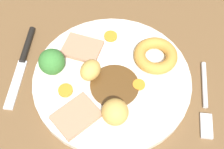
% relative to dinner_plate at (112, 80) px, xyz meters
% --- Properties ---
extents(dining_table, '(1.20, 0.84, 0.04)m').
position_rel_dinner_plate_xyz_m(dining_table, '(-0.03, 0.01, -0.02)').
color(dining_table, brown).
rests_on(dining_table, ground).
extents(dinner_plate, '(0.29, 0.29, 0.01)m').
position_rel_dinner_plate_xyz_m(dinner_plate, '(0.00, 0.00, 0.00)').
color(dinner_plate, silver).
rests_on(dinner_plate, dining_table).
extents(gravy_pool, '(0.09, 0.09, 0.00)m').
position_rel_dinner_plate_xyz_m(gravy_pool, '(-0.01, 0.02, 0.01)').
color(gravy_pool, '#563819').
rests_on(gravy_pool, dinner_plate).
extents(meat_slice_main, '(0.08, 0.07, 0.01)m').
position_rel_dinner_plate_xyz_m(meat_slice_main, '(0.07, -0.05, 0.01)').
color(meat_slice_main, tan).
rests_on(meat_slice_main, dinner_plate).
extents(meat_slice_under, '(0.09, 0.09, 0.01)m').
position_rel_dinner_plate_xyz_m(meat_slice_under, '(0.04, 0.09, 0.01)').
color(meat_slice_under, tan).
rests_on(meat_slice_under, dinner_plate).
extents(yorkshire_pudding, '(0.08, 0.08, 0.02)m').
position_rel_dinner_plate_xyz_m(yorkshire_pudding, '(-0.07, -0.06, 0.02)').
color(yorkshire_pudding, '#C68938').
rests_on(yorkshire_pudding, dinner_plate).
extents(roast_potato_left, '(0.06, 0.06, 0.04)m').
position_rel_dinner_plate_xyz_m(roast_potato_left, '(-0.02, 0.08, 0.03)').
color(roast_potato_left, tan).
rests_on(roast_potato_left, dinner_plate).
extents(roast_potato_right, '(0.05, 0.05, 0.03)m').
position_rel_dinner_plate_xyz_m(roast_potato_right, '(0.04, 0.00, 0.02)').
color(roast_potato_right, tan).
rests_on(roast_potato_right, dinner_plate).
extents(carrot_coin_front, '(0.03, 0.03, 0.01)m').
position_rel_dinner_plate_xyz_m(carrot_coin_front, '(0.08, 0.04, 0.01)').
color(carrot_coin_front, orange).
rests_on(carrot_coin_front, dinner_plate).
extents(carrot_coin_back, '(0.03, 0.03, 0.01)m').
position_rel_dinner_plate_xyz_m(carrot_coin_back, '(0.02, -0.09, 0.01)').
color(carrot_coin_back, orange).
rests_on(carrot_coin_back, dinner_plate).
extents(carrot_coin_side, '(0.02, 0.02, 0.00)m').
position_rel_dinner_plate_xyz_m(carrot_coin_side, '(-0.05, 0.00, 0.01)').
color(carrot_coin_side, orange).
rests_on(carrot_coin_side, dinner_plate).
extents(broccoli_floret, '(0.05, 0.05, 0.06)m').
position_rel_dinner_plate_xyz_m(broccoli_floret, '(0.11, 0.01, 0.04)').
color(broccoli_floret, '#8CB766').
rests_on(broccoli_floret, dinner_plate).
extents(fork, '(0.02, 0.15, 0.01)m').
position_rel_dinner_plate_xyz_m(fork, '(-0.17, 0.01, -0.00)').
color(fork, silver).
rests_on(fork, dining_table).
extents(knife, '(0.03, 0.19, 0.01)m').
position_rel_dinner_plate_xyz_m(knife, '(0.18, -0.02, -0.00)').
color(knife, black).
rests_on(knife, dining_table).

